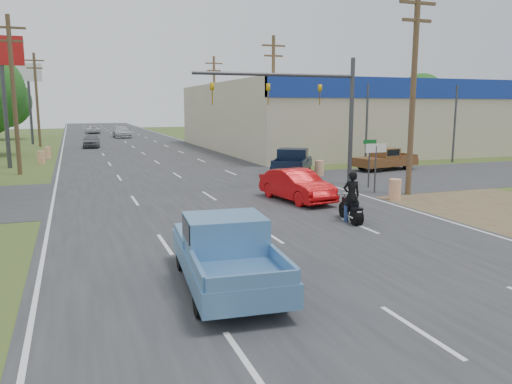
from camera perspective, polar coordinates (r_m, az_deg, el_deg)
name	(u,v)px	position (r m, az deg, el deg)	size (l,w,h in m)	color
ground	(419,332)	(10.68, 18.15, -14.96)	(200.00, 200.00, 0.00)	#3F5421
main_road	(143,153)	(48.12, -12.77, 4.32)	(15.00, 180.00, 0.02)	#2D2D30
cross_road	(199,190)	(26.62, -6.48, 0.26)	(120.00, 10.00, 0.02)	#2D2D30
dirt_verge	(476,203)	(24.93, 23.85, -1.18)	(8.00, 18.00, 0.01)	brown
big_box_store	(426,116)	(60.92, 18.82, 8.26)	(50.00, 28.10, 6.60)	#B7A88C
utility_pole_1	(413,87)	(25.85, 17.54, 11.41)	(2.00, 0.28, 10.00)	#4C3823
utility_pole_2	(273,95)	(41.60, 1.99, 11.06)	(2.00, 0.28, 10.00)	#4C3823
utility_pole_3	(214,98)	(58.66, -4.78, 10.66)	(2.00, 0.28, 10.00)	#4C3823
utility_pole_5	(13,91)	(35.68, -25.98, 10.31)	(2.00, 0.28, 10.00)	#4C3823
utility_pole_6	(37,97)	(59.62, -23.77, 9.86)	(2.00, 0.28, 10.00)	#4C3823
tree_2	(5,102)	(73.95, -26.80, 9.19)	(6.72, 6.72, 8.32)	#422D19
tree_3	(421,96)	(98.78, 18.38, 10.34)	(8.40, 8.40, 10.40)	#422D19
tree_5	(249,99)	(108.73, -0.79, 10.57)	(7.98, 7.98, 9.88)	#422D19
barrel_0	(395,190)	(24.44, 15.60, 0.27)	(0.56, 0.56, 1.00)	orange
barrel_1	(319,168)	(31.83, 7.25, 2.69)	(0.56, 0.56, 1.00)	orange
barrel_2	(41,157)	(41.76, -23.34, 3.65)	(0.56, 0.56, 1.00)	orange
barrel_3	(48,153)	(45.73, -22.72, 4.15)	(0.56, 0.56, 1.00)	orange
pole_sign_left_near	(1,66)	(39.85, -27.09, 12.75)	(3.00, 0.35, 9.20)	#3F3F44
pole_sign_left_far	(28,81)	(63.72, -24.59, 11.42)	(3.00, 0.35, 9.20)	#3F3F44
lane_sign	(376,156)	(26.01, 13.53, 4.03)	(1.20, 0.08, 2.52)	#3F3F44
street_name_sign	(369,158)	(27.61, 12.83, 3.77)	(0.80, 0.08, 2.61)	#3F3F44
signal_mast	(308,98)	(27.31, 6.00, 10.61)	(9.12, 0.40, 7.00)	#3F3F44
red_convertible	(297,186)	(23.28, 4.67, 0.73)	(1.56, 4.47, 1.47)	#B7080A
motorcycle	(351,211)	(19.36, 10.85, -2.11)	(0.68, 2.01, 1.02)	black
rider	(351,198)	(19.31, 10.84, -0.70)	(0.68, 0.45, 1.86)	black
blue_pickup	(225,250)	(12.36, -3.58, -6.66)	(2.50, 5.47, 1.76)	black
navy_pickup	(293,162)	(32.22, 4.22, 3.47)	(4.44, 5.38, 1.70)	black
brown_pickup	(384,159)	(35.66, 14.43, 3.67)	(4.89, 2.59, 1.54)	black
distant_car_grey	(91,141)	(56.47, -18.30, 5.57)	(1.71, 4.26, 1.45)	slate
distant_car_silver	(122,132)	(73.36, -15.10, 6.64)	(2.22, 5.46, 1.58)	#BCBCC1
distant_car_white	(93,130)	(85.33, -18.18, 6.75)	(1.95, 4.23, 1.18)	silver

